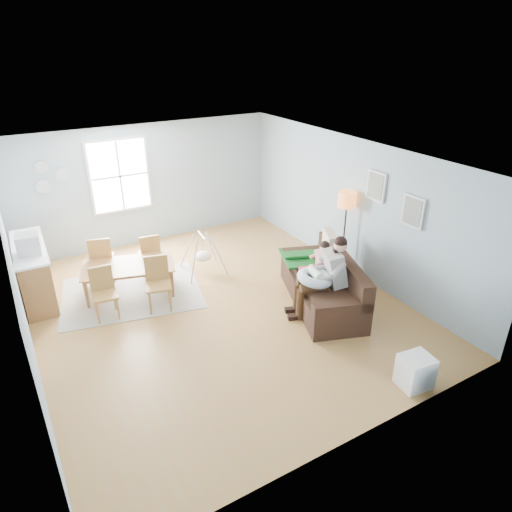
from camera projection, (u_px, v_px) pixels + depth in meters
room at (212, 176)px, 7.13m from camera, size 8.40×9.40×3.90m
window at (120, 176)px, 9.88m from camera, size 1.32×0.08×1.62m
pictures at (394, 198)px, 7.91m from camera, size 0.05×1.34×0.74m
wall_plates at (49, 177)px, 9.17m from camera, size 0.67×0.02×0.66m
sofa at (325, 287)px, 8.19m from camera, size 1.69×2.46×0.92m
green_throw at (309, 256)px, 8.74m from camera, size 1.27×1.18×0.04m
beige_pillow at (329, 246)px, 8.53m from camera, size 0.38×0.57×0.56m
father at (325, 274)px, 7.69m from camera, size 1.07×0.72×1.44m
nursing_pillow at (315, 278)px, 7.69m from camera, size 0.80×0.79×0.25m
infant at (314, 272)px, 7.68m from camera, size 0.21×0.41×0.15m
toddler at (319, 260)px, 8.18m from camera, size 0.59×0.40×0.88m
floor_lamp at (347, 207)px, 8.79m from camera, size 0.35×0.35×1.72m
storage_cube at (415, 372)px, 6.27m from camera, size 0.47×0.43×0.47m
rug at (132, 293)px, 8.63m from camera, size 2.86×2.39×0.01m
dining_table at (130, 280)px, 8.50m from camera, size 1.85×1.34×0.58m
chair_sw at (103, 289)px, 7.74m from camera, size 0.44×0.44×0.90m
chair_se at (158, 279)px, 7.99m from camera, size 0.53×0.53×0.96m
chair_nw at (101, 257)px, 8.78m from camera, size 0.54×0.54×0.97m
chair_ne at (150, 252)px, 9.07m from camera, size 0.45×0.45×0.90m
counter at (34, 271)px, 8.30m from camera, size 0.61×1.86×1.03m
monitor at (28, 244)px, 7.73m from camera, size 0.41×0.40×0.35m
baby_swing at (203, 255)px, 9.25m from camera, size 0.90×0.91×0.83m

